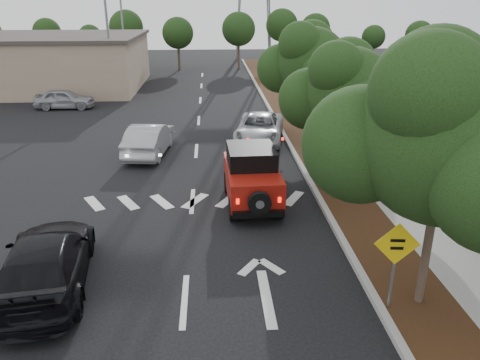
{
  "coord_description": "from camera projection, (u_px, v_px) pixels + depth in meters",
  "views": [
    {
      "loc": [
        0.75,
        -9.58,
        6.85
      ],
      "look_at": [
        1.54,
        3.0,
        1.95
      ],
      "focal_mm": 35.0,
      "sensor_mm": 36.0,
      "label": 1
    }
  ],
  "objects": [
    {
      "name": "ground",
      "position": [
        185.0,
        301.0,
        11.35
      ],
      "size": [
        120.0,
        120.0,
        0.0
      ],
      "primitive_type": "plane",
      "color": "black",
      "rests_on": "ground"
    },
    {
      "name": "curb",
      "position": [
        291.0,
        148.0,
        22.76
      ],
      "size": [
        0.2,
        70.0,
        0.15
      ],
      "primitive_type": "cube",
      "color": "#9E9B93",
      "rests_on": "ground"
    },
    {
      "name": "planting_strip",
      "position": [
        311.0,
        147.0,
        22.82
      ],
      "size": [
        1.8,
        70.0,
        0.12
      ],
      "primitive_type": "cube",
      "color": "black",
      "rests_on": "ground"
    },
    {
      "name": "sidewalk",
      "position": [
        349.0,
        147.0,
        22.93
      ],
      "size": [
        2.0,
        70.0,
        0.12
      ],
      "primitive_type": "cube",
      "color": "gray",
      "rests_on": "ground"
    },
    {
      "name": "hedge",
      "position": [
        378.0,
        140.0,
        22.89
      ],
      "size": [
        0.8,
        70.0,
        0.8
      ],
      "primitive_type": "cube",
      "color": "black",
      "rests_on": "ground"
    },
    {
      "name": "commercial_building",
      "position": [
        1.0,
        63.0,
        37.59
      ],
      "size": [
        22.0,
        12.0,
        4.0
      ],
      "primitive_type": "cube",
      "color": "gray",
      "rests_on": "ground"
    },
    {
      "name": "transmission_tower",
      "position": [
        253.0,
        59.0,
        56.35
      ],
      "size": [
        7.0,
        4.0,
        28.0
      ],
      "primitive_type": null,
      "color": "slate",
      "rests_on": "ground"
    },
    {
      "name": "street_tree_near",
      "position": [
        418.0,
        304.0,
        11.22
      ],
      "size": [
        3.8,
        3.8,
        5.92
      ],
      "primitive_type": null,
      "color": "black",
      "rests_on": "ground"
    },
    {
      "name": "street_tree_mid",
      "position": [
        341.0,
        192.0,
        17.73
      ],
      "size": [
        3.2,
        3.2,
        5.32
      ],
      "primitive_type": null,
      "color": "black",
      "rests_on": "ground"
    },
    {
      "name": "street_tree_far",
      "position": [
        307.0,
        143.0,
        23.77
      ],
      "size": [
        3.4,
        3.4,
        5.62
      ],
      "primitive_type": null,
      "color": "black",
      "rests_on": "ground"
    },
    {
      "name": "light_pole_a",
      "position": [
        114.0,
        96.0,
        35.15
      ],
      "size": [
        2.0,
        0.22,
        9.0
      ],
      "primitive_type": null,
      "color": "slate",
      "rests_on": "ground"
    },
    {
      "name": "light_pole_b",
      "position": [
        127.0,
        73.0,
        46.25
      ],
      "size": [
        2.0,
        0.22,
        9.0
      ],
      "primitive_type": null,
      "color": "slate",
      "rests_on": "ground"
    },
    {
      "name": "red_jeep",
      "position": [
        251.0,
        175.0,
        16.5
      ],
      "size": [
        1.89,
        4.02,
        2.03
      ],
      "rotation": [
        0.0,
        0.0,
        0.03
      ],
      "color": "black",
      "rests_on": "ground"
    },
    {
      "name": "silver_suv_ahead",
      "position": [
        259.0,
        128.0,
        23.82
      ],
      "size": [
        3.14,
        5.26,
        1.37
      ],
      "primitive_type": "imported",
      "rotation": [
        0.0,
        0.0,
        -0.19
      ],
      "color": "#A6AAAE",
      "rests_on": "ground"
    },
    {
      "name": "black_suv_oncoming",
      "position": [
        46.0,
        262.0,
        11.65
      ],
      "size": [
        2.7,
        5.22,
        1.45
      ],
      "primitive_type": "imported",
      "rotation": [
        0.0,
        0.0,
        3.28
      ],
      "color": "black",
      "rests_on": "ground"
    },
    {
      "name": "silver_sedan_oncoming",
      "position": [
        149.0,
        139.0,
        21.8
      ],
      "size": [
        2.08,
        4.59,
        1.46
      ],
      "primitive_type": "imported",
      "rotation": [
        0.0,
        0.0,
        3.02
      ],
      "color": "#A1A4A8",
      "rests_on": "ground"
    },
    {
      "name": "parked_suv",
      "position": [
        64.0,
        99.0,
        30.92
      ],
      "size": [
        3.82,
        1.55,
        1.3
      ],
      "primitive_type": "imported",
      "rotation": [
        0.0,
        0.0,
        1.57
      ],
      "color": "#999AA0",
      "rests_on": "ground"
    },
    {
      "name": "speed_hump_sign",
      "position": [
        396.0,
        255.0,
        10.45
      ],
      "size": [
        1.02,
        0.13,
        2.18
      ],
      "rotation": [
        0.0,
        0.0,
        -0.1
      ],
      "color": "slate",
      "rests_on": "ground"
    }
  ]
}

